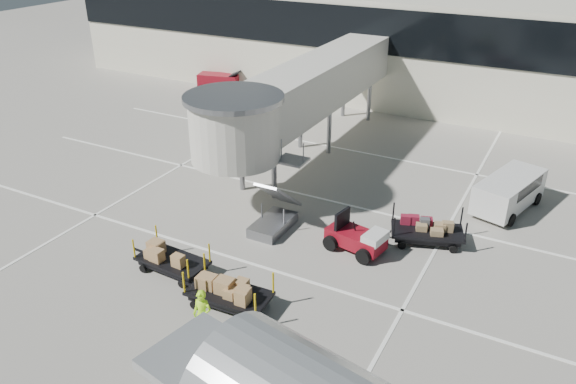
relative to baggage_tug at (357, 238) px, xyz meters
The scene contains 11 objects.
ground 5.93m from the baggage_tug, 118.89° to the right, with size 140.00×140.00×0.00m, color #B4B0A1.
lane_markings 5.49m from the baggage_tug, 130.12° to the left, with size 40.00×30.00×0.02m.
terminal 25.22m from the baggage_tug, 97.36° to the left, with size 64.00×12.11×15.20m.
jet_bridge 10.50m from the baggage_tug, 133.83° to the left, with size 5.70×20.40×6.03m.
baggage_tug is the anchor object (origin of this frame).
suitcase_cart 3.48m from the baggage_tug, 39.22° to the left, with size 4.05×2.61×1.57m.
box_cart_near 6.59m from the baggage_tug, 113.78° to the right, with size 3.99×1.75×1.55m.
box_cart_far 8.11m from the baggage_tug, 139.76° to the right, with size 3.79×1.67×1.47m.
ground_worker 8.39m from the baggage_tug, 108.80° to the right, with size 0.71×0.47×1.96m, color #9CE418.
minivan 9.17m from the baggage_tug, 54.33° to the left, with size 3.09×4.99×1.77m.
belt_loader 26.86m from the baggage_tug, 137.50° to the left, with size 3.90×2.23×1.77m.
Camera 1 is at (10.21, -15.23, 13.74)m, focal length 35.00 mm.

